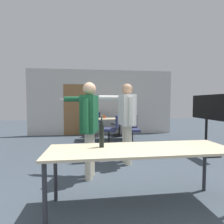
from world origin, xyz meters
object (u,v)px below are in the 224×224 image
(office_chair_far_left, at_px, (120,125))
(beer_bottle, at_px, (102,132))
(tv_screen, at_px, (207,118))
(drink_cup, at_px, (104,117))
(person_far_watching, at_px, (126,116))
(office_chair_far_right, at_px, (131,131))
(office_chair_mid_tucked, at_px, (111,131))
(office_chair_side_rolled, at_px, (93,125))
(person_center_tall, at_px, (89,121))

(office_chair_far_left, height_order, beer_bottle, beer_bottle)
(beer_bottle, bearing_deg, tv_screen, 33.54)
(tv_screen, relative_size, office_chair_far_left, 1.63)
(drink_cup, bearing_deg, person_far_watching, -83.73)
(person_far_watching, distance_m, office_chair_far_right, 1.89)
(office_chair_mid_tucked, height_order, office_chair_side_rolled, office_chair_side_rolled)
(person_far_watching, bearing_deg, person_center_tall, 123.77)
(person_center_tall, xyz_separation_m, office_chair_mid_tucked, (0.69, 2.38, -0.58))
(beer_bottle, bearing_deg, drink_cup, 84.84)
(tv_screen, xyz_separation_m, drink_cup, (-2.42, 2.15, -0.13))
(beer_bottle, bearing_deg, office_chair_mid_tucked, 80.82)
(tv_screen, height_order, beer_bottle, tv_screen)
(tv_screen, distance_m, office_chair_side_rolled, 3.96)
(tv_screen, relative_size, office_chair_side_rolled, 1.63)
(person_center_tall, distance_m, office_chair_mid_tucked, 2.55)
(tv_screen, bearing_deg, drink_cup, -131.63)
(office_chair_mid_tucked, height_order, drink_cup, office_chair_mid_tucked)
(office_chair_mid_tucked, distance_m, beer_bottle, 3.31)
(person_center_tall, bearing_deg, beer_bottle, -154.11)
(office_chair_side_rolled, distance_m, office_chair_far_right, 1.84)
(tv_screen, xyz_separation_m, person_far_watching, (-2.14, -0.35, 0.09))
(office_chair_far_left, bearing_deg, beer_bottle, -133.12)
(tv_screen, bearing_deg, office_chair_far_right, -130.00)
(person_center_tall, xyz_separation_m, drink_cup, (0.53, 3.14, -0.20))
(tv_screen, distance_m, beer_bottle, 3.33)
(person_far_watching, height_order, office_chair_far_left, person_far_watching)
(person_center_tall, relative_size, beer_bottle, 4.07)
(office_chair_side_rolled, bearing_deg, office_chair_far_left, -158.48)
(tv_screen, bearing_deg, person_center_tall, -71.32)
(person_far_watching, distance_m, office_chair_far_left, 3.13)
(person_far_watching, xyz_separation_m, beer_bottle, (-0.63, -1.49, -0.08))
(person_center_tall, height_order, beer_bottle, person_center_tall)
(office_chair_mid_tucked, height_order, office_chair_far_right, office_chair_mid_tucked)
(tv_screen, xyz_separation_m, office_chair_side_rolled, (-2.79, 2.76, -0.51))
(tv_screen, height_order, office_chair_side_rolled, tv_screen)
(office_chair_mid_tucked, distance_m, drink_cup, 0.86)
(person_center_tall, relative_size, office_chair_far_left, 1.80)
(tv_screen, bearing_deg, beer_bottle, -56.46)
(tv_screen, relative_size, office_chair_far_right, 1.66)
(office_chair_far_right, bearing_deg, drink_cup, -41.21)
(person_far_watching, relative_size, office_chair_far_left, 1.86)
(beer_bottle, bearing_deg, person_center_tall, 101.18)
(office_chair_mid_tucked, distance_m, office_chair_far_left, 1.40)
(person_far_watching, height_order, office_chair_far_right, person_far_watching)
(office_chair_far_right, xyz_separation_m, drink_cup, (-0.81, 0.80, 0.39))
(office_chair_far_right, bearing_deg, tv_screen, 143.44)
(office_chair_side_rolled, distance_m, office_chair_far_left, 1.07)
(tv_screen, height_order, office_chair_far_right, tv_screen)
(office_chair_side_rolled, height_order, beer_bottle, beer_bottle)
(office_chair_mid_tucked, bearing_deg, tv_screen, -107.14)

